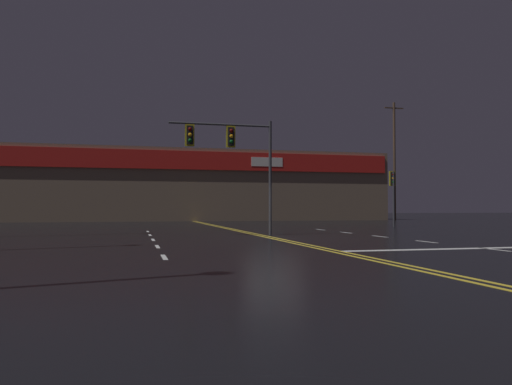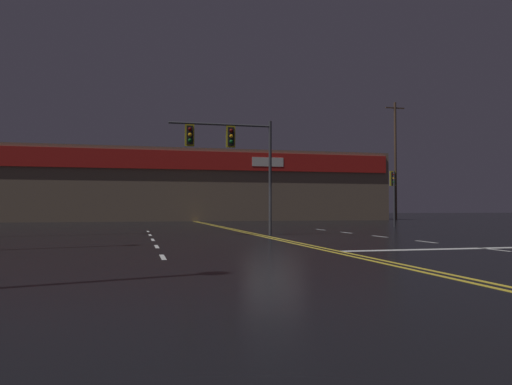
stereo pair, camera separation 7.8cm
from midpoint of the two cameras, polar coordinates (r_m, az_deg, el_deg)
name	(u,v)px [view 2 (the right image)]	position (r m, az deg, el deg)	size (l,w,h in m)	color
ground_plane	(273,238)	(20.94, 2.03, -5.23)	(200.00, 200.00, 0.00)	black
road_markings	(304,239)	(20.01, 5.61, -5.37)	(14.62, 60.00, 0.01)	gold
traffic_signal_median	(229,147)	(22.83, -2.99, 5.25)	(4.75, 0.36, 5.31)	#38383D
traffic_signal_corner_northeast	(393,186)	(34.52, 15.50, 0.74)	(0.42, 0.36, 3.74)	#38383D
building_backdrop	(190,186)	(52.93, -7.54, 0.69)	(40.76, 10.23, 7.07)	#7A6651
utility_pole_row	(201,158)	(49.07, -6.29, 3.94)	(47.32, 0.26, 12.69)	#4C3828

